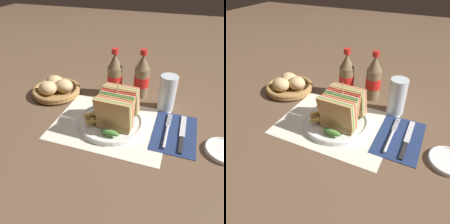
{
  "view_description": "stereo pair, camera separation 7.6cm",
  "coord_description": "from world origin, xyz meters",
  "views": [
    {
      "loc": [
        0.2,
        -0.57,
        0.48
      ],
      "look_at": [
        -0.0,
        0.02,
        0.04
      ],
      "focal_mm": 35.0,
      "sensor_mm": 36.0,
      "label": 1
    },
    {
      "loc": [
        0.27,
        -0.54,
        0.48
      ],
      "look_at": [
        -0.0,
        0.02,
        0.04
      ],
      "focal_mm": 35.0,
      "sensor_mm": 36.0,
      "label": 2
    }
  ],
  "objects": [
    {
      "name": "side_saucer",
      "position": [
        0.37,
        -0.02,
        0.01
      ],
      "size": [
        0.11,
        0.11,
        0.01
      ],
      "color": "white",
      "rests_on": "ground_plane"
    },
    {
      "name": "ketchup_blob",
      "position": [
        -0.05,
        0.02,
        0.03
      ],
      "size": [
        0.04,
        0.03,
        0.01
      ],
      "color": "maroon",
      "rests_on": "plate_main"
    },
    {
      "name": "fries_pile",
      "position": [
        -0.04,
        -0.02,
        0.03
      ],
      "size": [
        0.09,
        0.1,
        0.02
      ],
      "color": "gold",
      "rests_on": "plate_main"
    },
    {
      "name": "bread_basket",
      "position": [
        -0.29,
        0.13,
        0.02
      ],
      "size": [
        0.2,
        0.2,
        0.07
      ],
      "color": "olive",
      "rests_on": "ground_plane"
    },
    {
      "name": "knife",
      "position": [
        0.24,
        0.02,
        0.01
      ],
      "size": [
        0.02,
        0.2,
        0.0
      ],
      "rotation": [
        0.0,
        0.0,
        -0.0
      ],
      "color": "black",
      "rests_on": "napkin"
    },
    {
      "name": "coke_bottle_far",
      "position": [
        0.06,
        0.23,
        0.09
      ],
      "size": [
        0.06,
        0.06,
        0.2
      ],
      "color": "#7A6647",
      "rests_on": "ground_plane"
    },
    {
      "name": "ground_plane",
      "position": [
        0.0,
        0.0,
        0.0
      ],
      "size": [
        4.0,
        4.0,
        0.0
      ],
      "primitive_type": "plane",
      "color": "brown"
    },
    {
      "name": "napkin",
      "position": [
        0.22,
        0.02,
        0.0
      ],
      "size": [
        0.14,
        0.22,
        0.0
      ],
      "color": "navy",
      "rests_on": "ground_plane"
    },
    {
      "name": "coke_bottle_near",
      "position": [
        -0.05,
        0.21,
        0.09
      ],
      "size": [
        0.06,
        0.06,
        0.2
      ],
      "color": "#7A6647",
      "rests_on": "ground_plane"
    },
    {
      "name": "placemat",
      "position": [
        0.0,
        0.0,
        0.0
      ],
      "size": [
        0.39,
        0.29,
        0.0
      ],
      "color": "silver",
      "rests_on": "ground_plane"
    },
    {
      "name": "fork",
      "position": [
        0.19,
        0.01,
        0.01
      ],
      "size": [
        0.01,
        0.19,
        0.01
      ],
      "rotation": [
        0.0,
        0.0,
        -0.0
      ],
      "color": "silver",
      "rests_on": "napkin"
    },
    {
      "name": "plate_main",
      "position": [
        -0.0,
        -0.0,
        0.01
      ],
      "size": [
        0.23,
        0.23,
        0.02
      ],
      "color": "white",
      "rests_on": "ground_plane"
    },
    {
      "name": "glass_near",
      "position": [
        0.17,
        0.16,
        0.07
      ],
      "size": [
        0.06,
        0.06,
        0.14
      ],
      "color": "silver",
      "rests_on": "ground_plane"
    },
    {
      "name": "club_sandwich",
      "position": [
        0.02,
        -0.0,
        0.07
      ],
      "size": [
        0.12,
        0.18,
        0.16
      ],
      "color": "tan",
      "rests_on": "plate_main"
    }
  ]
}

